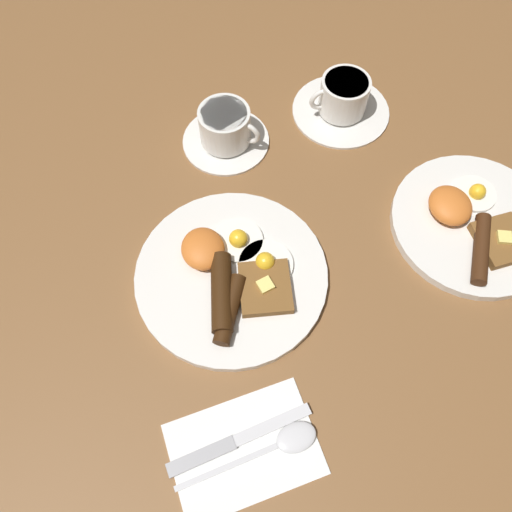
% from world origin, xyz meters
% --- Properties ---
extents(ground_plane, '(3.00, 3.00, 0.00)m').
position_xyz_m(ground_plane, '(0.00, 0.00, 0.00)').
color(ground_plane, brown).
extents(breakfast_plate_near, '(0.28, 0.28, 0.05)m').
position_xyz_m(breakfast_plate_near, '(0.00, 0.00, 0.01)').
color(breakfast_plate_near, silver).
rests_on(breakfast_plate_near, ground_plane).
extents(breakfast_plate_far, '(0.25, 0.25, 0.05)m').
position_xyz_m(breakfast_plate_far, '(0.01, 0.37, 0.01)').
color(breakfast_plate_far, silver).
rests_on(breakfast_plate_far, ground_plane).
extents(teacup_near, '(0.15, 0.15, 0.07)m').
position_xyz_m(teacup_near, '(-0.25, 0.05, 0.03)').
color(teacup_near, silver).
rests_on(teacup_near, ground_plane).
extents(teacup_far, '(0.17, 0.17, 0.07)m').
position_xyz_m(teacup_far, '(-0.26, 0.26, 0.03)').
color(teacup_far, silver).
rests_on(teacup_far, ground_plane).
extents(napkin, '(0.14, 0.19, 0.01)m').
position_xyz_m(napkin, '(0.23, -0.04, 0.00)').
color(napkin, white).
rests_on(napkin, ground_plane).
extents(knife, '(0.04, 0.19, 0.01)m').
position_xyz_m(knife, '(0.22, -0.05, 0.01)').
color(knife, silver).
rests_on(knife, napkin).
extents(spoon, '(0.04, 0.19, 0.01)m').
position_xyz_m(spoon, '(0.24, 0.01, 0.01)').
color(spoon, silver).
rests_on(spoon, napkin).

